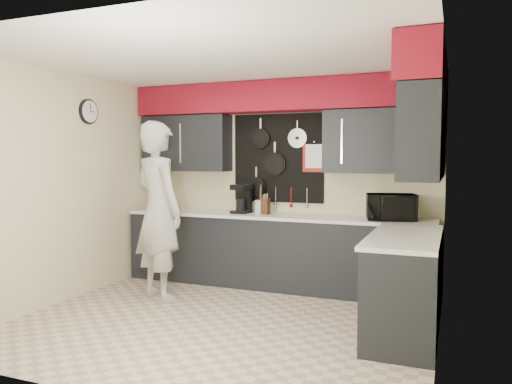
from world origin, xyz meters
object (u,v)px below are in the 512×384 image
at_px(utensil_crock, 260,207).
at_px(knife_block, 266,206).
at_px(microwave, 391,207).
at_px(coffee_maker, 242,198).
at_px(person, 159,211).

bearing_deg(utensil_crock, knife_block, -38.11).
xyz_separation_m(microwave, utensil_crock, (-1.66, 0.11, -0.07)).
relative_size(knife_block, utensil_crock, 1.21).
relative_size(coffee_maker, person, 0.18).
bearing_deg(person, utensil_crock, -101.73).
bearing_deg(coffee_maker, knife_block, 1.42).
xyz_separation_m(utensil_crock, coffee_maker, (-0.21, -0.07, 0.11)).
height_order(knife_block, utensil_crock, knife_block).
distance_m(utensil_crock, person, 1.35).
bearing_deg(person, coffee_maker, -95.68).
height_order(utensil_crock, coffee_maker, coffee_maker).
distance_m(knife_block, person, 1.35).
relative_size(microwave, coffee_maker, 1.46).
relative_size(knife_block, coffee_maker, 0.55).
relative_size(utensil_crock, person, 0.08).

